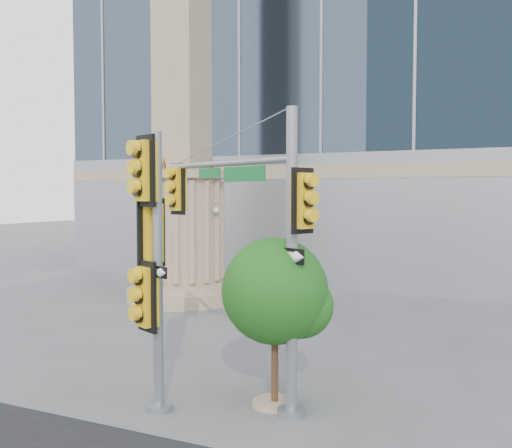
% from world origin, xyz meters
% --- Properties ---
extents(ground, '(120.00, 120.00, 0.00)m').
position_xyz_m(ground, '(0.00, 0.00, 0.00)').
color(ground, '#545456').
rests_on(ground, ground).
extents(monument, '(4.40, 4.40, 16.60)m').
position_xyz_m(monument, '(-6.00, 9.00, 5.52)').
color(monument, '#9D856B').
rests_on(monument, ground).
extents(main_signal_pole, '(4.25, 2.15, 5.83)m').
position_xyz_m(main_signal_pole, '(1.17, 0.29, 3.61)').
color(main_signal_pole, slate).
rests_on(main_signal_pole, ground).
extents(secondary_signal_pole, '(0.91, 0.91, 5.39)m').
position_xyz_m(secondary_signal_pole, '(-0.38, -1.08, 3.17)').
color(secondary_signal_pole, slate).
rests_on(secondary_signal_pole, ground).
extents(street_tree, '(2.15, 2.10, 3.35)m').
position_xyz_m(street_tree, '(1.71, 0.19, 2.21)').
color(street_tree, '#9D856B').
rests_on(street_tree, ground).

